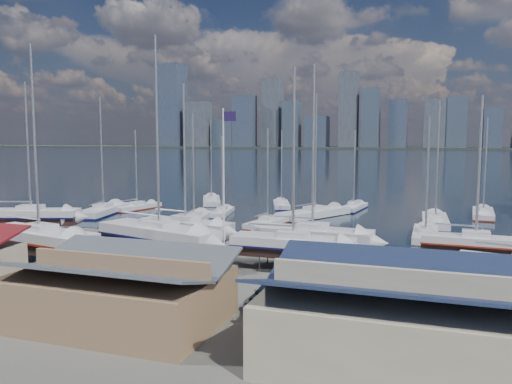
% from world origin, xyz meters
% --- Properties ---
extents(ground, '(1400.00, 1400.00, 0.00)m').
position_xyz_m(ground, '(0.00, -10.00, 0.00)').
color(ground, '#605E59').
rests_on(ground, ground).
extents(water, '(1400.00, 600.00, 0.40)m').
position_xyz_m(water, '(0.00, 300.00, -0.15)').
color(water, '#1A2B3B').
rests_on(water, ground).
extents(far_shore, '(1400.00, 80.00, 2.20)m').
position_xyz_m(far_shore, '(0.00, 560.00, 1.10)').
color(far_shore, '#2D332D').
rests_on(far_shore, ground).
extents(skyline, '(639.14, 43.80, 107.69)m').
position_xyz_m(skyline, '(-7.83, 553.76, 39.09)').
color(skyline, '#475166').
rests_on(skyline, far_shore).
extents(shed_grey, '(12.60, 8.40, 4.17)m').
position_xyz_m(shed_grey, '(0.00, -26.00, 2.15)').
color(shed_grey, '#8C6B4C').
rests_on(shed_grey, ground).
extents(shed_blue, '(13.65, 9.45, 4.71)m').
position_xyz_m(shed_blue, '(16.00, -26.00, 2.42)').
color(shed_blue, '#BFB293').
rests_on(shed_blue, ground).
extents(sailboat_cradle_0, '(11.14, 6.20, 17.25)m').
position_xyz_m(sailboat_cradle_0, '(-25.60, -5.53, 2.14)').
color(sailboat_cradle_0, '#2D2D33').
rests_on(sailboat_cradle_0, ground).
extents(sailboat_cradle_1, '(12.16, 5.58, 18.76)m').
position_xyz_m(sailboat_cradle_1, '(-14.56, -16.41, 2.21)').
color(sailboat_cradle_1, '#2D2D33').
rests_on(sailboat_cradle_1, ground).
extents(sailboat_cradle_2, '(10.30, 4.50, 16.25)m').
position_xyz_m(sailboat_cradle_2, '(-5.61, -6.26, 2.09)').
color(sailboat_cradle_2, '#2D2D33').
rests_on(sailboat_cradle_2, ground).
extents(sailboat_cradle_3, '(12.89, 6.69, 19.76)m').
position_xyz_m(sailboat_cradle_3, '(-5.35, -11.91, 2.27)').
color(sailboat_cradle_3, '#2D2D33').
rests_on(sailboat_cradle_3, ground).
extents(sailboat_cradle_4, '(10.85, 3.58, 17.36)m').
position_xyz_m(sailboat_cradle_4, '(7.52, -7.26, 2.15)').
color(sailboat_cradle_4, '#2D2D33').
rests_on(sailboat_cradle_4, ground).
extents(sailboat_cradle_5, '(10.32, 2.96, 16.59)m').
position_xyz_m(sailboat_cradle_5, '(6.79, -11.26, 2.10)').
color(sailboat_cradle_5, '#2D2D33').
rests_on(sailboat_cradle_5, ground).
extents(sailboat_cradle_6, '(8.99, 2.90, 14.48)m').
position_xyz_m(sailboat_cradle_6, '(21.23, -4.92, 1.99)').
color(sailboat_cradle_6, '#2D2D33').
rests_on(sailboat_cradle_6, ground).
extents(sailboat_moored_0, '(5.47, 12.19, 17.62)m').
position_xyz_m(sailboat_moored_0, '(-27.17, 10.14, 0.31)').
color(sailboat_moored_0, black).
rests_on(sailboat_moored_0, water).
extents(sailboat_moored_1, '(4.35, 8.96, 12.91)m').
position_xyz_m(sailboat_moored_1, '(-25.21, 15.94, 0.31)').
color(sailboat_moored_1, black).
rests_on(sailboat_moored_1, water).
extents(sailboat_moored_2, '(6.64, 10.20, 15.01)m').
position_xyz_m(sailboat_moored_2, '(-17.32, 26.54, 0.32)').
color(sailboat_moored_2, black).
rests_on(sailboat_moored_2, water).
extents(sailboat_moored_3, '(4.60, 10.32, 14.91)m').
position_xyz_m(sailboat_moored_3, '(-11.51, 7.80, 0.31)').
color(sailboat_moored_3, black).
rests_on(sailboat_moored_3, water).
extents(sailboat_moored_4, '(3.70, 8.14, 11.87)m').
position_xyz_m(sailboat_moored_4, '(-10.68, 15.44, 0.33)').
color(sailboat_moored_4, black).
rests_on(sailboat_moored_4, water).
extents(sailboat_moored_5, '(5.03, 8.92, 12.86)m').
position_xyz_m(sailboat_moored_5, '(-4.75, 25.73, 0.31)').
color(sailboat_moored_5, black).
rests_on(sailboat_moored_5, water).
extents(sailboat_moored_6, '(3.96, 8.87, 12.81)m').
position_xyz_m(sailboat_moored_6, '(-1.63, 8.44, 0.31)').
color(sailboat_moored_6, black).
rests_on(sailboat_moored_6, water).
extents(sailboat_moored_7, '(8.60, 12.06, 17.98)m').
position_xyz_m(sailboat_moored_7, '(2.52, 17.34, 0.33)').
color(sailboat_moored_7, black).
rests_on(sailboat_moored_7, water).
extents(sailboat_moored_8, '(3.51, 8.82, 12.82)m').
position_xyz_m(sailboat_moored_8, '(6.64, 26.42, 0.31)').
color(sailboat_moored_8, black).
rests_on(sailboat_moored_8, water).
extents(sailboat_moored_9, '(2.71, 9.29, 13.97)m').
position_xyz_m(sailboat_moored_9, '(17.19, 6.44, 0.32)').
color(sailboat_moored_9, black).
rests_on(sailboat_moored_9, water).
extents(sailboat_moored_10, '(3.30, 11.02, 16.38)m').
position_xyz_m(sailboat_moored_10, '(18.34, 15.79, 0.31)').
color(sailboat_moored_10, black).
rests_on(sailboat_moored_10, water).
extents(sailboat_moored_11, '(3.49, 9.92, 14.56)m').
position_xyz_m(sailboat_moored_11, '(24.83, 25.20, 0.31)').
color(sailboat_moored_11, black).
rests_on(sailboat_moored_11, water).
extents(car_a, '(2.82, 4.39, 1.39)m').
position_xyz_m(car_a, '(-11.24, -20.99, 0.70)').
color(car_a, gray).
rests_on(car_a, ground).
extents(car_b, '(4.64, 1.75, 1.51)m').
position_xyz_m(car_b, '(-6.31, -19.37, 0.76)').
color(car_b, gray).
rests_on(car_b, ground).
extents(car_c, '(3.42, 5.32, 1.36)m').
position_xyz_m(car_c, '(1.08, -18.80, 0.68)').
color(car_c, gray).
rests_on(car_c, ground).
extents(car_d, '(2.88, 5.46, 1.51)m').
position_xyz_m(car_d, '(7.73, -20.25, 0.75)').
color(car_d, gray).
rests_on(car_d, ground).
extents(flagpole, '(1.18, 0.12, 13.39)m').
position_xyz_m(flagpole, '(1.17, -12.32, 7.81)').
color(flagpole, white).
rests_on(flagpole, ground).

